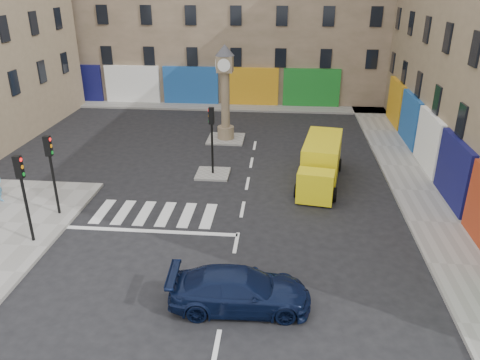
# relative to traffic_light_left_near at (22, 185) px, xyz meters

# --- Properties ---
(ground) EXTENTS (120.00, 120.00, 0.00)m
(ground) POSITION_rel_traffic_light_left_near_xyz_m (8.30, -0.20, -2.62)
(ground) COLOR black
(ground) RESTS_ON ground
(sidewalk_right) EXTENTS (2.60, 30.00, 0.15)m
(sidewalk_right) POSITION_rel_traffic_light_left_near_xyz_m (17.00, 9.80, -2.55)
(sidewalk_right) COLOR gray
(sidewalk_right) RESTS_ON ground
(sidewalk_far) EXTENTS (32.00, 2.40, 0.15)m
(sidewalk_far) POSITION_rel_traffic_light_left_near_xyz_m (4.30, 22.00, -2.55)
(sidewalk_far) COLOR gray
(sidewalk_far) RESTS_ON ground
(island_near) EXTENTS (1.80, 1.80, 0.12)m
(island_near) POSITION_rel_traffic_light_left_near_xyz_m (6.30, 7.80, -2.56)
(island_near) COLOR gray
(island_near) RESTS_ON ground
(island_far) EXTENTS (2.40, 2.40, 0.12)m
(island_far) POSITION_rel_traffic_light_left_near_xyz_m (6.30, 13.80, -2.56)
(island_far) COLOR gray
(island_far) RESTS_ON ground
(traffic_light_left_near) EXTENTS (0.28, 0.22, 3.70)m
(traffic_light_left_near) POSITION_rel_traffic_light_left_near_xyz_m (0.00, 0.00, 0.00)
(traffic_light_left_near) COLOR black
(traffic_light_left_near) RESTS_ON sidewalk_left
(traffic_light_left_far) EXTENTS (0.28, 0.22, 3.70)m
(traffic_light_left_far) POSITION_rel_traffic_light_left_near_xyz_m (0.00, 2.40, 0.00)
(traffic_light_left_far) COLOR black
(traffic_light_left_far) RESTS_ON sidewalk_left
(traffic_light_island) EXTENTS (0.28, 0.22, 3.70)m
(traffic_light_island) POSITION_rel_traffic_light_left_near_xyz_m (6.30, 7.80, -0.03)
(traffic_light_island) COLOR black
(traffic_light_island) RESTS_ON island_near
(clock_pillar) EXTENTS (1.20, 1.20, 6.10)m
(clock_pillar) POSITION_rel_traffic_light_left_near_xyz_m (6.30, 13.80, 0.93)
(clock_pillar) COLOR #857257
(clock_pillar) RESTS_ON island_far
(navy_sedan) EXTENTS (4.77, 2.16, 1.36)m
(navy_sedan) POSITION_rel_traffic_light_left_near_xyz_m (8.82, -3.21, -1.94)
(navy_sedan) COLOR black
(navy_sedan) RESTS_ON ground
(yellow_van) EXTENTS (2.75, 6.18, 2.17)m
(yellow_van) POSITION_rel_traffic_light_left_near_xyz_m (12.12, 7.48, -1.54)
(yellow_van) COLOR yellow
(yellow_van) RESTS_ON ground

